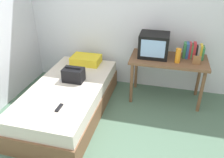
{
  "coord_description": "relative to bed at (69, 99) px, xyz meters",
  "views": [
    {
      "loc": [
        0.43,
        -1.75,
        2.13
      ],
      "look_at": [
        -0.26,
        1.0,
        0.57
      ],
      "focal_mm": 36.76,
      "sensor_mm": 36.0,
      "label": 1
    }
  ],
  "objects": [
    {
      "name": "handbag",
      "position": [
        0.04,
        0.14,
        0.34
      ],
      "size": [
        0.3,
        0.2,
        0.22
      ],
      "color": "black",
      "rests_on": "bed"
    },
    {
      "name": "bed",
      "position": [
        0.0,
        0.0,
        0.0
      ],
      "size": [
        1.0,
        2.0,
        0.47
      ],
      "color": "brown",
      "rests_on": "ground"
    },
    {
      "name": "remote_silver",
      "position": [
        -0.14,
        0.13,
        0.25
      ],
      "size": [
        0.04,
        0.14,
        0.02
      ],
      "primitive_type": "cube",
      "color": "#B7B7BC",
      "rests_on": "bed"
    },
    {
      "name": "book_row",
      "position": [
        1.71,
        0.85,
        0.6
      ],
      "size": [
        0.3,
        0.17,
        0.24
      ],
      "color": "#337F47",
      "rests_on": "desk"
    },
    {
      "name": "pillow",
      "position": [
        0.01,
        0.77,
        0.3
      ],
      "size": [
        0.48,
        0.33,
        0.13
      ],
      "primitive_type": "cube",
      "color": "yellow",
      "rests_on": "bed"
    },
    {
      "name": "magazine",
      "position": [
        -0.17,
        -0.36,
        0.24
      ],
      "size": [
        0.21,
        0.29,
        0.01
      ],
      "primitive_type": "cube",
      "color": "white",
      "rests_on": "bed"
    },
    {
      "name": "remote_dark",
      "position": [
        0.13,
        -0.54,
        0.25
      ],
      "size": [
        0.04,
        0.16,
        0.02
      ],
      "primitive_type": "cube",
      "color": "black",
      "rests_on": "bed"
    },
    {
      "name": "tv",
      "position": [
        1.13,
        0.77,
        0.67
      ],
      "size": [
        0.44,
        0.39,
        0.36
      ],
      "color": "black",
      "rests_on": "desk"
    },
    {
      "name": "water_bottle",
      "position": [
        1.49,
        0.62,
        0.6
      ],
      "size": [
        0.08,
        0.08,
        0.22
      ],
      "primitive_type": "cylinder",
      "color": "orange",
      "rests_on": "desk"
    },
    {
      "name": "wall_back",
      "position": [
        0.88,
        1.15,
        1.07
      ],
      "size": [
        5.2,
        0.1,
        2.6
      ],
      "primitive_type": "cube",
      "color": "silver",
      "rests_on": "ground"
    },
    {
      "name": "picture_frame",
      "position": [
        1.76,
        0.62,
        0.55
      ],
      "size": [
        0.11,
        0.02,
        0.12
      ],
      "primitive_type": "cube",
      "color": "olive",
      "rests_on": "desk"
    },
    {
      "name": "desk",
      "position": [
        1.37,
        0.74,
        0.4
      ],
      "size": [
        1.16,
        0.6,
        0.72
      ],
      "color": "brown",
      "rests_on": "ground"
    }
  ]
}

